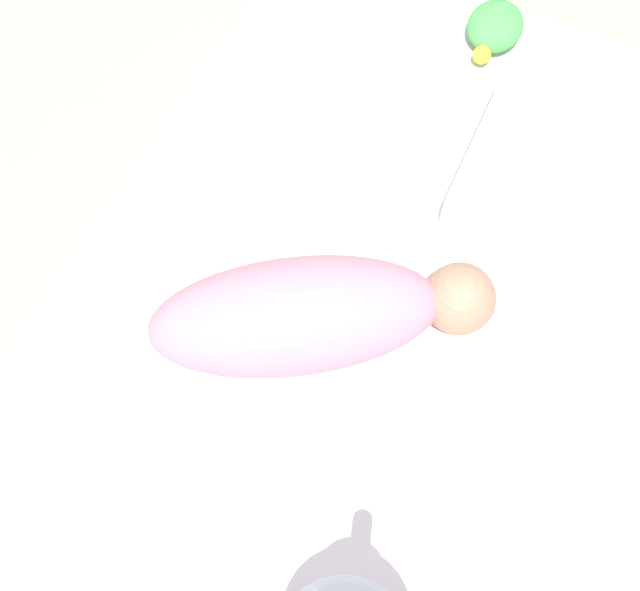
# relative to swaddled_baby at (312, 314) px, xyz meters

# --- Properties ---
(ground_plane) EXTENTS (12.00, 12.00, 0.00)m
(ground_plane) POSITION_rel_swaddled_baby_xyz_m (-0.12, 0.00, -0.32)
(ground_plane) COLOR #B2A893
(bed_mattress) EXTENTS (1.53, 0.92, 0.24)m
(bed_mattress) POSITION_rel_swaddled_baby_xyz_m (-0.12, 0.00, -0.20)
(bed_mattress) COLOR white
(bed_mattress) RESTS_ON ground_plane
(swaddled_baby) EXTENTS (0.42, 0.54, 0.17)m
(swaddled_baby) POSITION_rel_swaddled_baby_xyz_m (0.00, 0.00, 0.00)
(swaddled_baby) COLOR pink
(swaddled_baby) RESTS_ON bed_mattress
(pillow) EXTENTS (0.31, 0.34, 0.08)m
(pillow) POSITION_rel_swaddled_baby_xyz_m (-0.45, 0.29, -0.04)
(pillow) COLOR white
(pillow) RESTS_ON bed_mattress
(turtle_plush) EXTENTS (0.17, 0.11, 0.07)m
(turtle_plush) POSITION_rel_swaddled_baby_xyz_m (-0.77, 0.06, -0.05)
(turtle_plush) COLOR #51B756
(turtle_plush) RESTS_ON bed_mattress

